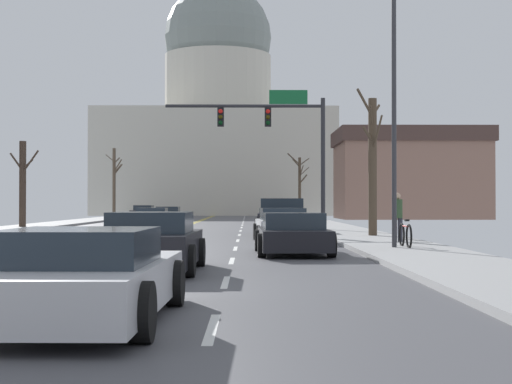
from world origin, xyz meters
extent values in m
cube|color=#49494E|center=(0.00, 0.00, -0.03)|extent=(14.00, 180.00, 0.06)
cube|color=yellow|center=(-0.12, 0.00, 0.00)|extent=(0.10, 176.40, 0.00)
cube|color=yellow|center=(0.12, 0.00, 0.00)|extent=(0.10, 176.40, 0.00)
cube|color=silver|center=(3.50, -13.70, 0.00)|extent=(0.12, 2.20, 0.00)
cube|color=silver|center=(3.50, -8.50, 0.00)|extent=(0.12, 2.20, 0.00)
cube|color=silver|center=(3.50, -3.30, 0.00)|extent=(0.12, 2.20, 0.00)
cube|color=silver|center=(3.50, 1.90, 0.00)|extent=(0.12, 2.20, 0.00)
cube|color=silver|center=(3.50, 7.10, 0.00)|extent=(0.12, 2.20, 0.00)
cube|color=silver|center=(3.50, 12.30, 0.00)|extent=(0.12, 2.20, 0.00)
cube|color=silver|center=(3.50, 17.50, 0.00)|extent=(0.12, 2.20, 0.00)
cube|color=silver|center=(3.50, 22.70, 0.00)|extent=(0.12, 2.20, 0.00)
cube|color=silver|center=(3.50, 27.90, 0.00)|extent=(0.12, 2.20, 0.00)
cube|color=silver|center=(3.50, 33.10, 0.00)|extent=(0.12, 2.20, 0.00)
cube|color=silver|center=(3.50, 38.30, 0.00)|extent=(0.12, 2.20, 0.00)
cube|color=silver|center=(3.50, 43.50, 0.00)|extent=(0.12, 2.20, 0.00)
cube|color=silver|center=(3.50, 48.70, 0.00)|extent=(0.12, 2.20, 0.00)
cube|color=silver|center=(3.50, 53.90, 0.00)|extent=(0.12, 2.20, 0.00)
cube|color=silver|center=(3.50, 59.10, 0.00)|extent=(0.12, 2.20, 0.00)
cube|color=silver|center=(3.50, 64.30, 0.00)|extent=(0.12, 2.20, 0.00)
cube|color=silver|center=(-3.50, 1.90, 0.00)|extent=(0.12, 2.20, 0.00)
cube|color=silver|center=(-3.50, 7.10, 0.00)|extent=(0.12, 2.20, 0.00)
cube|color=silver|center=(-3.50, 12.30, 0.00)|extent=(0.12, 2.20, 0.00)
cube|color=silver|center=(-3.50, 17.50, 0.00)|extent=(0.12, 2.20, 0.00)
cube|color=silver|center=(-3.50, 22.70, 0.00)|extent=(0.12, 2.20, 0.00)
cube|color=silver|center=(-3.50, 27.90, 0.00)|extent=(0.12, 2.20, 0.00)
cube|color=silver|center=(-3.50, 33.10, 0.00)|extent=(0.12, 2.20, 0.00)
cube|color=silver|center=(-3.50, 38.30, 0.00)|extent=(0.12, 2.20, 0.00)
cube|color=silver|center=(-3.50, 43.50, 0.00)|extent=(0.12, 2.20, 0.00)
cube|color=silver|center=(-3.50, 48.70, 0.00)|extent=(0.12, 2.20, 0.00)
cube|color=silver|center=(-3.50, 53.90, 0.00)|extent=(0.12, 2.20, 0.00)
cube|color=silver|center=(-3.50, 59.10, 0.00)|extent=(0.12, 2.20, 0.00)
cube|color=silver|center=(-3.50, 64.30, 0.00)|extent=(0.12, 2.20, 0.00)
cube|color=#979797|center=(8.50, 0.00, 0.07)|extent=(3.00, 180.00, 0.14)
cylinder|color=#28282D|center=(7.60, 15.79, 3.39)|extent=(0.22, 0.22, 6.50)
cylinder|color=#28282D|center=(3.70, 15.79, 6.24)|extent=(7.80, 0.16, 0.16)
cube|color=black|center=(4.87, 15.79, 5.68)|extent=(0.32, 0.28, 0.92)
sphere|color=red|center=(4.87, 15.63, 5.96)|extent=(0.22, 0.22, 0.22)
sphere|color=#332B05|center=(4.87, 15.63, 5.68)|extent=(0.22, 0.22, 0.22)
sphere|color=black|center=(4.87, 15.63, 5.40)|extent=(0.22, 0.22, 0.22)
cube|color=black|center=(2.53, 15.79, 5.68)|extent=(0.32, 0.28, 0.92)
sphere|color=red|center=(2.53, 15.63, 5.96)|extent=(0.22, 0.22, 0.22)
sphere|color=#332B05|center=(2.53, 15.63, 5.68)|extent=(0.22, 0.22, 0.22)
sphere|color=black|center=(2.53, 15.63, 5.40)|extent=(0.22, 0.22, 0.22)
cube|color=#146033|center=(5.88, 15.81, 6.69)|extent=(1.90, 0.06, 0.70)
cylinder|color=#333338|center=(8.20, 0.17, 4.11)|extent=(0.14, 0.14, 7.93)
cube|color=beige|center=(0.00, 75.92, 6.17)|extent=(28.09, 23.64, 12.35)
cylinder|color=beige|center=(0.00, 75.92, 16.24)|extent=(13.44, 13.44, 7.78)
sphere|color=gray|center=(0.00, 75.92, 22.50)|extent=(13.55, 13.55, 13.55)
cube|color=black|center=(5.42, 12.34, 0.61)|extent=(2.29, 5.81, 0.78)
cube|color=#1E2833|center=(5.45, 13.14, 1.32)|extent=(1.98, 2.02, 0.65)
cube|color=black|center=(5.32, 9.53, 1.11)|extent=(1.91, 0.17, 0.22)
cylinder|color=black|center=(4.45, 14.10, 0.40)|extent=(0.31, 0.81, 0.80)
cylinder|color=black|center=(6.52, 14.02, 0.40)|extent=(0.31, 0.81, 0.80)
cylinder|color=black|center=(4.32, 10.66, 0.40)|extent=(0.31, 0.81, 0.80)
cylinder|color=black|center=(6.40, 10.58, 0.40)|extent=(0.31, 0.81, 0.80)
cube|color=silver|center=(5.15, 6.50, 0.48)|extent=(1.94, 4.40, 0.65)
cube|color=#232D38|center=(5.16, 6.07, 1.03)|extent=(1.64, 2.17, 0.44)
cylinder|color=black|center=(4.21, 7.81, 0.32)|extent=(0.24, 0.65, 0.64)
cylinder|color=black|center=(5.98, 7.88, 0.32)|extent=(0.24, 0.65, 0.64)
cylinder|color=black|center=(4.31, 5.12, 0.32)|extent=(0.24, 0.65, 0.64)
cylinder|color=black|center=(6.08, 5.19, 0.32)|extent=(0.24, 0.65, 0.64)
cube|color=black|center=(5.16, -0.73, 0.44)|extent=(1.92, 4.52, 0.56)
cube|color=#232D38|center=(5.17, -0.99, 0.94)|extent=(1.66, 1.96, 0.45)
cylinder|color=black|center=(4.22, 0.65, 0.32)|extent=(0.23, 0.64, 0.64)
cylinder|color=black|center=(6.06, 0.68, 0.32)|extent=(0.23, 0.64, 0.64)
cylinder|color=black|center=(4.26, -2.14, 0.32)|extent=(0.23, 0.64, 0.64)
cylinder|color=black|center=(6.11, -2.11, 0.32)|extent=(0.23, 0.64, 0.64)
cube|color=black|center=(1.88, -6.26, 0.49)|extent=(1.88, 4.25, 0.66)
cube|color=#232D38|center=(1.88, -6.36, 1.03)|extent=(1.63, 1.94, 0.43)
cylinder|color=black|center=(0.99, -4.93, 0.32)|extent=(0.23, 0.64, 0.64)
cylinder|color=black|center=(2.81, -4.96, 0.32)|extent=(0.23, 0.64, 0.64)
cylinder|color=black|center=(0.95, -7.55, 0.32)|extent=(0.23, 0.64, 0.64)
cylinder|color=black|center=(2.77, -7.58, 0.32)|extent=(0.23, 0.64, 0.64)
cube|color=silver|center=(1.92, -13.17, 0.44)|extent=(1.99, 4.69, 0.56)
cube|color=#232D38|center=(1.91, -13.42, 0.93)|extent=(1.70, 2.11, 0.41)
cylinder|color=black|center=(1.01, -11.71, 0.32)|extent=(0.23, 0.64, 0.64)
cylinder|color=black|center=(2.89, -11.75, 0.32)|extent=(0.23, 0.64, 0.64)
cylinder|color=black|center=(2.83, -14.63, 0.32)|extent=(0.23, 0.64, 0.64)
cube|color=silver|center=(-1.62, 21.65, 0.44)|extent=(1.96, 4.49, 0.56)
cube|color=#232D38|center=(-1.63, 22.04, 0.94)|extent=(1.68, 2.10, 0.44)
cylinder|color=black|center=(-0.66, 20.29, 0.32)|extent=(0.23, 0.64, 0.64)
cylinder|color=black|center=(-2.51, 20.25, 0.32)|extent=(0.23, 0.64, 0.64)
cylinder|color=black|center=(-0.72, 23.05, 0.32)|extent=(0.23, 0.64, 0.64)
cylinder|color=black|center=(-2.58, 23.01, 0.32)|extent=(0.23, 0.64, 0.64)
cube|color=black|center=(-1.87, 33.04, 0.47)|extent=(1.88, 4.53, 0.62)
cube|color=#232D38|center=(-1.87, 33.27, 0.98)|extent=(1.62, 2.19, 0.40)
cylinder|color=black|center=(-0.95, 31.67, 0.32)|extent=(0.23, 0.64, 0.64)
cylinder|color=black|center=(-2.73, 31.63, 0.32)|extent=(0.23, 0.64, 0.64)
cylinder|color=black|center=(-1.00, 34.46, 0.32)|extent=(0.23, 0.64, 0.64)
cylinder|color=black|center=(-2.79, 34.42, 0.32)|extent=(0.23, 0.64, 0.64)
cube|color=black|center=(-5.16, 44.37, 0.49)|extent=(1.75, 4.44, 0.65)
cube|color=#232D38|center=(-5.16, 44.59, 1.03)|extent=(1.53, 1.97, 0.43)
cylinder|color=black|center=(-4.30, 42.99, 0.32)|extent=(0.22, 0.64, 0.64)
cylinder|color=black|center=(-6.03, 42.99, 0.32)|extent=(0.22, 0.64, 0.64)
cylinder|color=black|center=(-4.29, 45.74, 0.32)|extent=(0.22, 0.64, 0.64)
cylinder|color=black|center=(-6.02, 45.74, 0.32)|extent=(0.22, 0.64, 0.64)
cube|color=#8C6656|center=(18.59, 48.16, 3.39)|extent=(12.86, 9.26, 6.78)
cube|color=#47332D|center=(18.59, 48.16, 7.45)|extent=(13.38, 9.63, 1.33)
cylinder|color=#4C3D2D|center=(8.43, 46.19, 2.81)|extent=(0.25, 0.25, 5.33)
cylinder|color=#4C3D2D|center=(8.75, 46.11, 3.55)|extent=(0.75, 0.28, 0.84)
cylinder|color=#4C3D2D|center=(8.55, 45.57, 4.22)|extent=(0.33, 1.29, 1.02)
cylinder|color=#4C3D2D|center=(8.14, 46.49, 4.98)|extent=(0.67, 0.71, 0.79)
cylinder|color=#4C3D2D|center=(8.82, 45.93, 4.22)|extent=(0.86, 0.60, 0.78)
cylinder|color=#4C3D2D|center=(8.82, 45.73, 5.06)|extent=(0.85, 0.98, 0.63)
cylinder|color=#4C3D2D|center=(7.89, 45.89, 5.32)|extent=(1.20, 0.71, 1.05)
cylinder|color=#423328|center=(-8.47, 20.04, 2.49)|extent=(0.37, 0.37, 4.69)
cylinder|color=#423328|center=(-8.75, 19.83, 3.67)|extent=(0.68, 0.55, 1.01)
cylinder|color=#423328|center=(-8.08, 20.14, 3.72)|extent=(0.90, 0.32, 1.28)
cylinder|color=#423328|center=(-8.10, 19.67, 3.51)|extent=(0.85, 0.86, 0.63)
cylinder|color=#423328|center=(-8.64, 20.46, 3.44)|extent=(0.45, 0.94, 1.09)
cylinder|color=#4C3D2D|center=(8.89, 8.48, 2.89)|extent=(0.34, 0.34, 5.50)
cylinder|color=#4C3D2D|center=(8.66, 8.10, 4.14)|extent=(0.60, 0.86, 0.64)
cylinder|color=#4C3D2D|center=(8.50, 7.84, 5.36)|extent=(0.89, 1.37, 1.01)
cylinder|color=#4C3D2D|center=(9.01, 8.04, 4.15)|extent=(0.32, 0.95, 1.47)
cylinder|color=#4C3D2D|center=(8.79, 8.06, 4.85)|extent=(0.30, 0.91, 0.86)
cylinder|color=#4C3D2D|center=(9.09, 8.87, 5.20)|extent=(0.51, 0.88, 0.60)
cylinder|color=brown|center=(-8.25, 47.63, 3.27)|extent=(0.29, 0.29, 6.25)
cylinder|color=brown|center=(-7.87, 47.19, 4.50)|extent=(0.87, 0.98, 0.77)
cylinder|color=brown|center=(-7.96, 47.28, 5.24)|extent=(0.70, 0.80, 0.57)
cylinder|color=brown|center=(-8.67, 47.90, 5.51)|extent=(0.93, 0.64, 0.70)
cylinder|color=brown|center=(-7.88, 47.44, 4.82)|extent=(0.86, 0.50, 1.14)
cylinder|color=brown|center=(-7.86, 47.43, 4.46)|extent=(0.92, 0.54, 1.00)
cylinder|color=#33333D|center=(8.81, 3.38, 0.56)|extent=(0.16, 0.16, 0.83)
cylinder|color=#33333D|center=(9.00, 3.38, 0.56)|extent=(0.16, 0.16, 0.83)
cylinder|color=#334C2D|center=(8.91, 3.38, 1.25)|extent=(0.34, 0.34, 0.63)
sphere|color=tan|center=(8.91, 3.38, 1.67)|extent=(0.22, 0.22, 0.22)
torus|color=black|center=(8.57, 0.93, 0.47)|extent=(0.06, 0.72, 0.72)
torus|color=black|center=(8.57, -0.12, 0.47)|extent=(0.06, 0.72, 0.72)
cylinder|color=#B21E19|center=(8.57, 0.40, 0.75)|extent=(0.04, 0.79, 0.04)
cube|color=black|center=(8.57, 0.17, 0.93)|extent=(0.12, 0.20, 0.06)
camera|label=1|loc=(3.92, -22.63, 1.44)|focal=54.59mm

